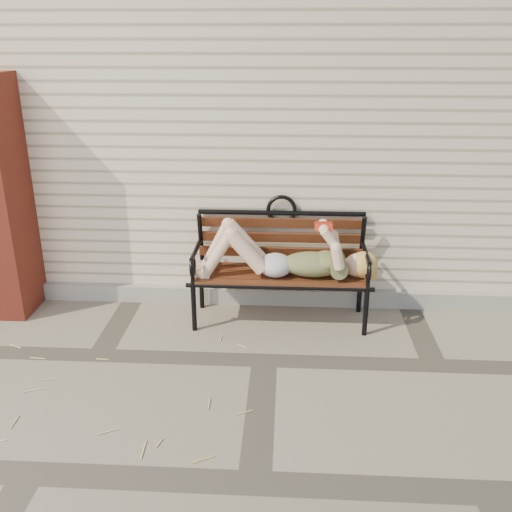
{
  "coord_description": "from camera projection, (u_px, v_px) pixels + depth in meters",
  "views": [
    {
      "loc": [
        0.15,
        -3.67,
        2.26
      ],
      "look_at": [
        -0.1,
        0.59,
        0.61
      ],
      "focal_mm": 40.0,
      "sensor_mm": 36.0,
      "label": 1
    }
  ],
  "objects": [
    {
      "name": "straw_scatter",
      "position": [
        64.0,
        380.0,
        4.0
      ],
      "size": [
        2.78,
        1.61,
        0.01
      ],
      "color": "#DDC86B",
      "rests_on": "ground"
    },
    {
      "name": "reading_woman",
      "position": [
        282.0,
        255.0,
        4.6
      ],
      "size": [
        1.48,
        0.34,
        0.47
      ],
      "color": "#093543",
      "rests_on": "ground"
    },
    {
      "name": "ground",
      "position": [
        265.0,
        360.0,
        4.24
      ],
      "size": [
        80.0,
        80.0,
        0.0
      ],
      "primitive_type": "plane",
      "color": "#7A6E5E",
      "rests_on": "ground"
    },
    {
      "name": "garden_bench",
      "position": [
        280.0,
        254.0,
        4.73
      ],
      "size": [
        1.57,
        0.62,
        1.01
      ],
      "color": "black",
      "rests_on": "ground"
    },
    {
      "name": "foundation_strip",
      "position": [
        269.0,
        296.0,
        5.12
      ],
      "size": [
        8.0,
        0.1,
        0.15
      ],
      "primitive_type": "cube",
      "color": "gray",
      "rests_on": "ground"
    },
    {
      "name": "house_wall",
      "position": [
        277.0,
        107.0,
        6.5
      ],
      "size": [
        8.0,
        4.0,
        3.0
      ],
      "primitive_type": "cube",
      "color": "beige",
      "rests_on": "ground"
    }
  ]
}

